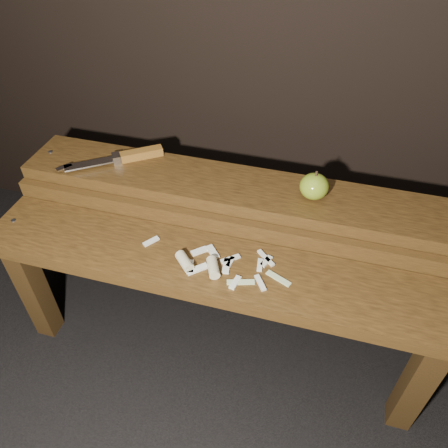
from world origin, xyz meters
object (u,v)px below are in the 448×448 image
(apple, at_px, (314,186))
(knife, at_px, (128,156))
(bench_rear_tier, at_px, (234,209))
(bench_front_tier, at_px, (211,283))

(apple, distance_m, knife, 0.53)
(bench_rear_tier, xyz_separation_m, apple, (0.21, 0.00, 0.12))
(bench_front_tier, height_order, bench_rear_tier, bench_rear_tier)
(knife, bearing_deg, bench_front_tier, -38.62)
(bench_front_tier, xyz_separation_m, bench_rear_tier, (0.00, 0.23, 0.06))
(apple, bearing_deg, bench_rear_tier, -178.80)
(bench_front_tier, xyz_separation_m, apple, (0.21, 0.23, 0.18))
(bench_front_tier, height_order, apple, apple)
(bench_rear_tier, distance_m, knife, 0.34)
(bench_front_tier, bearing_deg, apple, 48.22)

